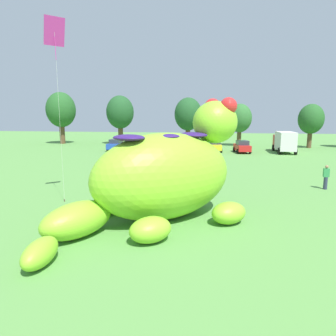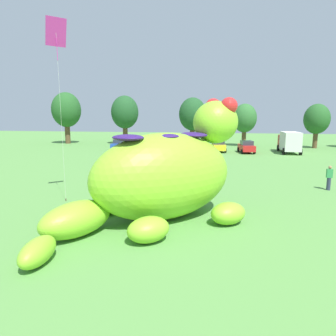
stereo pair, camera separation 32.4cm
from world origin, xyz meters
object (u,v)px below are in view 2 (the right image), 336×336
(car_orange, at_px, (190,146))
(car_blue, at_px, (120,145))
(car_red, at_px, (246,147))
(tethered_flying_kite, at_px, (56,35))
(giant_inflatable_creature, at_px, (164,175))
(car_yellow, at_px, (219,146))
(car_green, at_px, (145,145))
(box_truck, at_px, (289,141))
(spectator_mid_field, at_px, (192,152))
(spectator_near_inflatable, at_px, (329,178))
(car_silver, at_px, (167,145))

(car_orange, bearing_deg, car_blue, 177.95)
(car_blue, bearing_deg, car_red, 1.23)
(car_blue, distance_m, tethered_flying_kite, 28.83)
(giant_inflatable_creature, height_order, tethered_flying_kite, tethered_flying_kite)
(car_yellow, bearing_deg, giant_inflatable_creature, -93.74)
(car_green, distance_m, box_truck, 20.54)
(spectator_mid_field, bearing_deg, giant_inflatable_creature, -87.47)
(box_truck, xyz_separation_m, tethered_flying_kite, (-18.09, -28.28, 7.84))
(spectator_near_inflatable, bearing_deg, car_green, 132.04)
(car_red, xyz_separation_m, tethered_flying_kite, (-12.25, -27.22, 8.58))
(giant_inflatable_creature, xyz_separation_m, car_silver, (-5.61, 29.58, -1.34))
(spectator_mid_field, relative_size, tethered_flying_kite, 0.17)
(car_yellow, bearing_deg, spectator_mid_field, -108.52)
(car_orange, xyz_separation_m, spectator_mid_field, (1.06, -7.19, -0.01))
(car_green, bearing_deg, car_orange, -3.43)
(car_blue, height_order, car_silver, same)
(car_orange, bearing_deg, spectator_mid_field, -81.61)
(spectator_near_inflatable, bearing_deg, box_truck, 85.82)
(spectator_mid_field, bearing_deg, tethered_flying_kite, -105.96)
(car_green, xyz_separation_m, box_truck, (20.48, 1.43, 0.74))
(car_yellow, distance_m, car_red, 3.91)
(spectator_near_inflatable, bearing_deg, giant_inflatable_creature, -142.01)
(car_silver, bearing_deg, box_truck, 1.88)
(giant_inflatable_creature, xyz_separation_m, car_yellow, (1.94, 29.70, -1.34))
(car_red, bearing_deg, car_silver, 177.50)
(car_silver, height_order, spectator_near_inflatable, car_silver)
(spectator_near_inflatable, xyz_separation_m, spectator_mid_field, (-10.95, 13.30, 0.00))
(spectator_near_inflatable, relative_size, tethered_flying_kite, 0.17)
(car_orange, distance_m, box_truck, 13.78)
(spectator_near_inflatable, bearing_deg, car_silver, 125.68)
(car_green, relative_size, car_yellow, 1.01)
(car_silver, distance_m, box_truck, 17.28)
(car_blue, height_order, box_truck, box_truck)
(car_yellow, distance_m, tethered_flying_kite, 30.31)
(giant_inflatable_creature, xyz_separation_m, car_blue, (-12.60, 28.69, -1.34))
(car_red, relative_size, spectator_mid_field, 2.52)
(box_truck, relative_size, tethered_flying_kite, 0.62)
(giant_inflatable_creature, xyz_separation_m, tethered_flying_kite, (-6.44, 1.87, 7.24))
(spectator_near_inflatable, height_order, spectator_mid_field, same)
(car_blue, relative_size, spectator_mid_field, 2.40)
(car_yellow, height_order, spectator_mid_field, car_yellow)
(car_blue, distance_m, car_red, 18.41)
(car_yellow, bearing_deg, car_red, -9.09)
(car_red, xyz_separation_m, box_truck, (5.84, 1.06, 0.74))
(giant_inflatable_creature, xyz_separation_m, spectator_near_inflatable, (10.02, 7.82, -1.35))
(car_green, distance_m, car_yellow, 10.82)
(car_yellow, height_order, car_red, same)
(car_green, xyz_separation_m, spectator_mid_field, (7.90, -7.60, -0.01))
(giant_inflatable_creature, height_order, spectator_mid_field, giant_inflatable_creature)
(giant_inflatable_creature, bearing_deg, tethered_flying_kite, 163.82)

